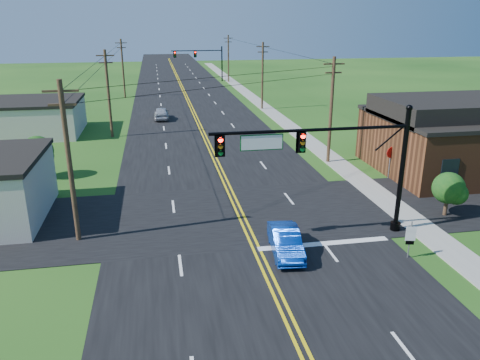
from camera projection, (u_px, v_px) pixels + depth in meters
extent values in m
plane|color=#164012|center=(289.00, 330.00, 18.83)|extent=(260.00, 260.00, 0.00)
cube|color=black|center=(190.00, 109.00, 65.34)|extent=(16.00, 220.00, 0.04)
cube|color=black|center=(237.00, 214.00, 29.99)|extent=(70.00, 10.00, 0.04)
cube|color=gray|center=(282.00, 120.00, 57.80)|extent=(2.00, 160.00, 0.08)
cylinder|color=black|center=(402.00, 173.00, 26.59)|extent=(0.28, 0.28, 7.20)
cylinder|color=black|center=(395.00, 226.00, 27.68)|extent=(0.60, 0.60, 0.50)
sphere|color=black|center=(409.00, 108.00, 25.38)|extent=(0.36, 0.36, 0.36)
cylinder|color=black|center=(312.00, 130.00, 24.78)|extent=(11.00, 0.18, 0.18)
cube|color=#045217|center=(262.00, 142.00, 24.50)|extent=(2.30, 0.06, 0.85)
cylinder|color=black|center=(222.00, 63.00, 93.57)|extent=(0.28, 0.28, 7.20)
cylinder|color=black|center=(222.00, 80.00, 94.66)|extent=(0.60, 0.60, 0.50)
sphere|color=black|center=(222.00, 44.00, 92.36)|extent=(0.36, 0.36, 0.36)
cylinder|color=black|center=(197.00, 51.00, 91.94)|extent=(10.00, 0.18, 0.18)
cube|color=#045217|center=(180.00, 54.00, 91.58)|extent=(2.30, 0.06, 0.85)
cube|color=brown|center=(465.00, 144.00, 38.23)|extent=(14.00, 11.00, 4.40)
cube|color=black|center=(470.00, 116.00, 37.47)|extent=(14.20, 11.20, 0.30)
cube|color=beige|center=(23.00, 119.00, 50.43)|extent=(12.00, 9.00, 3.40)
cube|color=black|center=(20.00, 102.00, 49.83)|extent=(12.20, 9.20, 0.30)
cylinder|color=#392319|center=(70.00, 164.00, 25.07)|extent=(0.28, 0.28, 9.00)
cube|color=#392319|center=(60.00, 91.00, 23.80)|extent=(1.80, 0.12, 0.12)
cube|color=#392319|center=(62.00, 105.00, 24.03)|extent=(1.40, 0.12, 0.12)
cylinder|color=#392319|center=(109.00, 94.00, 48.33)|extent=(0.28, 0.28, 9.00)
cube|color=#392319|center=(105.00, 56.00, 47.06)|extent=(1.80, 0.12, 0.12)
cube|color=#392319|center=(106.00, 63.00, 47.29)|extent=(1.40, 0.12, 0.12)
cylinder|color=#392319|center=(123.00, 69.00, 73.45)|extent=(0.28, 0.28, 9.00)
cube|color=#392319|center=(121.00, 43.00, 72.18)|extent=(1.80, 0.12, 0.12)
cube|color=#392319|center=(121.00, 48.00, 72.40)|extent=(1.40, 0.12, 0.12)
cylinder|color=#392319|center=(331.00, 111.00, 39.48)|extent=(0.28, 0.28, 9.00)
cube|color=#392319|center=(334.00, 64.00, 38.21)|extent=(1.80, 0.12, 0.12)
cube|color=#392319|center=(333.00, 73.00, 38.44)|extent=(1.40, 0.12, 0.12)
cylinder|color=#392319|center=(262.00, 76.00, 63.67)|extent=(0.28, 0.28, 9.00)
cube|color=#392319|center=(263.00, 47.00, 62.40)|extent=(1.80, 0.12, 0.12)
cube|color=#392319|center=(263.00, 52.00, 62.63)|extent=(1.40, 0.12, 0.12)
cylinder|color=#392319|center=(228.00, 59.00, 91.58)|extent=(0.28, 0.28, 9.00)
cube|color=#392319|center=(228.00, 38.00, 90.31)|extent=(1.80, 0.12, 0.12)
cube|color=#392319|center=(228.00, 42.00, 90.54)|extent=(1.40, 0.12, 0.12)
cylinder|color=#392319|center=(374.00, 138.00, 45.42)|extent=(0.24, 0.24, 1.85)
sphere|color=#104413|center=(376.00, 121.00, 44.87)|extent=(3.00, 3.00, 3.00)
cylinder|color=#392319|center=(446.00, 206.00, 29.65)|extent=(0.24, 0.24, 1.32)
sphere|color=#104413|center=(449.00, 188.00, 29.26)|extent=(2.00, 2.00, 2.00)
cylinder|color=#392319|center=(40.00, 168.00, 36.69)|extent=(0.24, 0.24, 1.54)
sphere|color=#104413|center=(38.00, 151.00, 36.24)|extent=(2.40, 2.40, 2.40)
imported|color=#07329C|center=(286.00, 242.00, 24.75)|extent=(1.85, 4.28, 1.37)
imported|color=silver|center=(161.00, 113.00, 58.16)|extent=(1.89, 4.46, 1.51)
cylinder|color=slate|center=(410.00, 240.00, 24.20)|extent=(0.08, 0.08, 2.08)
cube|color=white|center=(411.00, 229.00, 23.97)|extent=(0.51, 0.15, 0.28)
cube|color=white|center=(411.00, 236.00, 24.10)|extent=(0.51, 0.15, 0.52)
cube|color=black|center=(410.00, 243.00, 24.22)|extent=(0.42, 0.13, 0.21)
cylinder|color=slate|center=(390.00, 164.00, 36.44)|extent=(0.10, 0.10, 2.40)
cylinder|color=#9E0C09|center=(391.00, 152.00, 36.11)|extent=(0.88, 0.33, 0.91)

